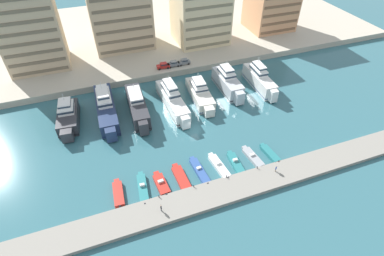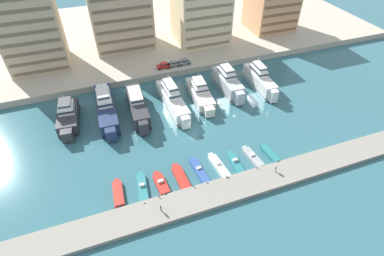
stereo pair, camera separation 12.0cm
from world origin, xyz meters
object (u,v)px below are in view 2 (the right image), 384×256
Objects in this scene: motorboat_red_center_left at (181,178)px; motorboat_teal_mid_right at (235,163)px; yacht_white_center_left at (172,99)px; motorboat_red_mid_left at (161,184)px; yacht_charcoal_far_left at (68,116)px; motorboat_white_center_right at (219,166)px; yacht_silver_center_right at (228,82)px; motorboat_blue_center at (199,171)px; motorboat_teal_far_right at (270,154)px; yacht_white_mid_right at (260,79)px; pedestrian_near_edge at (161,207)px; car_red_far_left at (163,65)px; yacht_charcoal_mid_left at (137,106)px; motorboat_teal_left at (143,188)px; pedestrian_mid_deck at (276,168)px; motorboat_red_far_left at (118,193)px; yacht_navy_left at (106,107)px; car_grey_mid_left at (184,62)px; motorboat_grey_right at (253,157)px; yacht_ivory_center at (200,93)px; car_grey_left at (174,64)px.

motorboat_teal_mid_right is (12.80, -0.12, 0.03)m from motorboat_red_center_left.
motorboat_red_mid_left is (-10.32, -25.32, -2.02)m from yacht_white_center_left.
yacht_charcoal_far_left is 40.88m from motorboat_white_center_right.
yacht_silver_center_right is 1.95× the size of motorboat_blue_center.
yacht_charcoal_far_left reaches higher than motorboat_teal_far_right.
yacht_white_mid_right is 10.16× the size of pedestrian_near_edge.
yacht_white_center_left reaches higher than car_red_far_left.
motorboat_teal_left is (-4.62, -25.61, -1.94)m from yacht_charcoal_mid_left.
motorboat_red_mid_left is 13.37m from motorboat_white_center_right.
motorboat_red_mid_left is at bearing 75.03° from pedestrian_near_edge.
yacht_white_center_left is 11.74× the size of pedestrian_near_edge.
pedestrian_near_edge is 25.78m from pedestrian_mid_deck.
motorboat_red_mid_left reaches higher than motorboat_red_center_left.
yacht_white_mid_right reaches higher than motorboat_teal_far_right.
yacht_silver_center_right is 45.82m from motorboat_red_far_left.
motorboat_red_mid_left reaches higher than motorboat_teal_mid_right.
yacht_silver_center_right is 31.10m from motorboat_white_center_right.
yacht_charcoal_far_left is 27.36m from yacht_white_center_left.
yacht_silver_center_right is 2.05× the size of motorboat_white_center_right.
yacht_navy_left is 31.15m from car_grey_mid_left.
motorboat_red_center_left is at bearing -142.24° from yacht_white_mid_right.
yacht_silver_center_right is 28.23m from motorboat_grey_right.
car_red_far_left is (16.75, 42.99, 2.53)m from motorboat_teal_left.
pedestrian_mid_deck is (4.20, -48.77, -1.11)m from car_grey_mid_left.
yacht_silver_center_right is 2.27× the size of motorboat_grey_right.
yacht_charcoal_far_left is 44.02m from motorboat_teal_mid_right.
motorboat_teal_far_right is at bearing -45.74° from yacht_charcoal_mid_left.
yacht_ivory_center is 26.29m from motorboat_grey_right.
yacht_white_mid_right is at bearing 37.76° from motorboat_red_center_left.
motorboat_white_center_right is at bearing -89.34° from car_red_far_left.
yacht_white_mid_right is at bearing 46.41° from motorboat_white_center_right.
yacht_white_center_left reaches higher than motorboat_red_center_left.
yacht_silver_center_right is 29.73m from motorboat_teal_mid_right.
yacht_ivory_center is 17.02m from car_grey_mid_left.
motorboat_red_center_left is (-33.28, -25.78, -2.24)m from yacht_white_mid_right.
car_red_far_left is at bearing 68.71° from motorboat_teal_left.
pedestrian_near_edge is at bearing -177.59° from pedestrian_mid_deck.
car_grey_mid_left is at bearing 92.50° from motorboat_grey_right.
yacht_charcoal_far_left is 54.69m from yacht_white_mid_right.
yacht_charcoal_mid_left is 25.94m from motorboat_red_mid_left.
yacht_white_mid_right reaches higher than car_grey_left.
yacht_silver_center_right reaches higher than car_red_far_left.
car_red_far_left reaches higher than motorboat_red_center_left.
car_red_far_left is (4.04, 42.58, 2.54)m from motorboat_blue_center.
pedestrian_near_edge reaches higher than motorboat_grey_right.
motorboat_teal_mid_right is at bearing -39.03° from yacht_charcoal_far_left.
pedestrian_mid_deck is at bearing -46.85° from yacht_navy_left.
yacht_charcoal_mid_left is 4.77× the size of car_grey_left.
motorboat_red_center_left is (8.33, 0.02, -0.04)m from motorboat_teal_left.
pedestrian_mid_deck is at bearing -12.63° from motorboat_red_mid_left.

